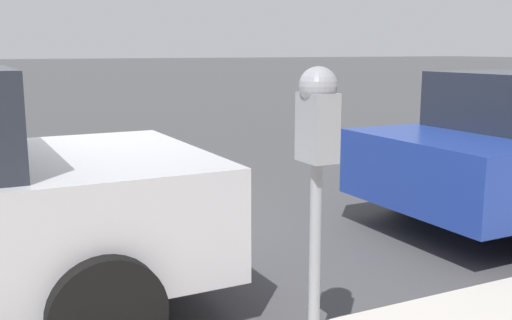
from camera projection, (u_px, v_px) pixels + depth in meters
name	position (u px, v px, depth m)	size (l,w,h in m)	color
ground_plane	(78.00, 255.00, 5.04)	(220.00, 220.00, 0.00)	#424244
parking_meter	(317.00, 139.00, 2.94)	(0.21, 0.19, 1.49)	gray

